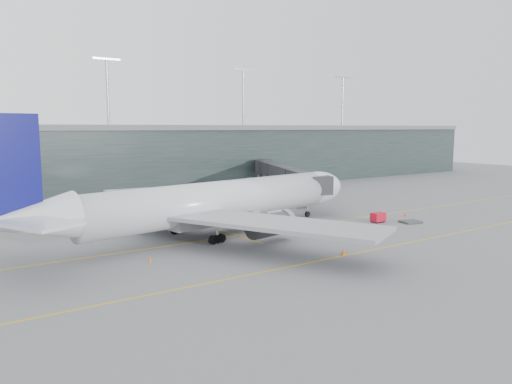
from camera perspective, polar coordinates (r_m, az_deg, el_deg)
ground at (r=69.19m, az=-7.40°, el=-4.89°), size 320.00×320.00×0.00m
taxiline_a at (r=65.74m, az=-5.79°, el=-5.51°), size 160.00×0.25×0.02m
taxiline_b at (r=52.72m, az=2.74°, el=-8.73°), size 160.00×0.25×0.02m
taxiline_lead_main at (r=89.04m, az=-10.45°, el=-2.19°), size 0.25×60.00×0.02m
terminal at (r=122.35m, az=-20.05°, el=3.66°), size 240.00×36.00×29.00m
main_aircraft at (r=68.13m, az=-4.75°, el=-1.19°), size 57.06×53.02×16.04m
jet_bridge at (r=104.20m, az=1.62°, el=2.19°), size 20.31×44.55×6.93m
gse_cart at (r=79.71m, az=13.78°, el=-2.80°), size 2.20×1.41×1.50m
baggage_dolly at (r=80.77m, az=17.25°, el=-3.26°), size 3.34×2.90×0.29m
uld_a at (r=75.36m, az=-14.89°, el=-3.24°), size 2.69×2.42×2.02m
uld_b at (r=79.64m, az=-12.68°, el=-2.62°), size 2.65×2.40×1.98m
uld_c at (r=78.57m, az=-10.58°, el=-2.72°), size 2.54×2.27×1.92m
cone_nose at (r=86.26m, az=16.71°, el=-2.45°), size 0.46×0.46×0.73m
cone_wing_stbd at (r=58.90m, az=9.95°, el=-6.72°), size 0.50×0.50×0.79m
cone_wing_port at (r=84.36m, az=-4.62°, el=-2.40°), size 0.41×0.41×0.65m
cone_tail at (r=56.25m, az=-12.02°, el=-7.54°), size 0.39×0.39×0.62m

